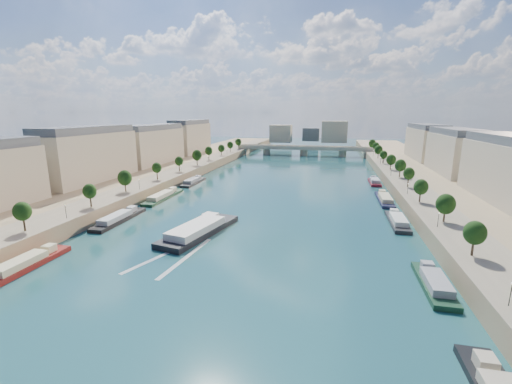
% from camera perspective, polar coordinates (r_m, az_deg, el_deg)
% --- Properties ---
extents(ground, '(700.00, 700.00, 0.00)m').
position_cam_1_polar(ground, '(158.23, 3.71, 0.06)').
color(ground, '#0B2E34').
rests_on(ground, ground).
extents(quay_left, '(44.00, 520.00, 5.00)m').
position_cam_1_polar(quay_left, '(182.78, -19.19, 1.93)').
color(quay_left, '#9E8460').
rests_on(quay_left, ground).
extents(quay_right, '(44.00, 520.00, 5.00)m').
position_cam_1_polar(quay_right, '(163.37, 29.53, -0.33)').
color(quay_right, '#9E8460').
rests_on(quay_right, ground).
extents(pave_left, '(14.00, 520.00, 0.10)m').
position_cam_1_polar(pave_left, '(174.96, -15.06, 2.58)').
color(pave_left, gray).
rests_on(pave_left, quay_left).
extents(pave_right, '(14.00, 520.00, 0.10)m').
position_cam_1_polar(pave_right, '(159.04, 24.48, 0.83)').
color(pave_right, gray).
rests_on(pave_right, quay_right).
extents(trees_left, '(4.80, 268.80, 8.26)m').
position_cam_1_polar(trees_left, '(174.94, -14.28, 4.43)').
color(trees_left, '#382B1E').
rests_on(trees_left, ground).
extents(trees_right, '(4.80, 268.80, 8.26)m').
position_cam_1_polar(trees_right, '(167.36, 23.31, 3.39)').
color(trees_right, '#382B1E').
rests_on(trees_right, ground).
extents(lamps_left, '(0.36, 200.36, 4.28)m').
position_cam_1_polar(lamps_left, '(163.71, -15.31, 2.84)').
color(lamps_left, black).
rests_on(lamps_left, ground).
extents(lamps_right, '(0.36, 200.36, 4.28)m').
position_cam_1_polar(lamps_right, '(162.48, 22.67, 2.22)').
color(lamps_right, black).
rests_on(lamps_right, ground).
extents(buildings_left, '(16.00, 226.00, 23.20)m').
position_cam_1_polar(buildings_left, '(197.81, -20.92, 6.68)').
color(buildings_left, '#BEB092').
rests_on(buildings_left, ground).
extents(buildings_right, '(16.00, 226.00, 23.20)m').
position_cam_1_polar(buildings_right, '(176.63, 32.98, 4.77)').
color(buildings_right, '#BEB092').
rests_on(buildings_right, ground).
extents(skyline, '(79.00, 42.00, 22.00)m').
position_cam_1_polar(skyline, '(373.05, 9.53, 9.70)').
color(skyline, '#BEB092').
rests_on(skyline, ground).
extents(bridge, '(112.00, 12.00, 8.15)m').
position_cam_1_polar(bridge, '(294.93, 7.97, 7.03)').
color(bridge, '#C1B79E').
rests_on(bridge, ground).
extents(tour_barge, '(15.96, 33.05, 4.32)m').
position_cam_1_polar(tour_barge, '(104.57, -9.47, -6.26)').
color(tour_barge, black).
rests_on(tour_barge, ground).
extents(wake, '(13.31, 25.99, 0.04)m').
position_cam_1_polar(wake, '(91.01, -13.35, -10.31)').
color(wake, silver).
rests_on(wake, ground).
extents(moored_barges_left, '(5.00, 152.72, 3.60)m').
position_cam_1_polar(moored_barges_left, '(124.33, -21.81, -4.11)').
color(moored_barges_left, '#171E33').
rests_on(moored_barges_left, ground).
extents(moored_barges_right, '(5.00, 162.17, 3.60)m').
position_cam_1_polar(moored_barges_right, '(116.83, 22.93, -5.29)').
color(moored_barges_right, black).
rests_on(moored_barges_right, ground).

